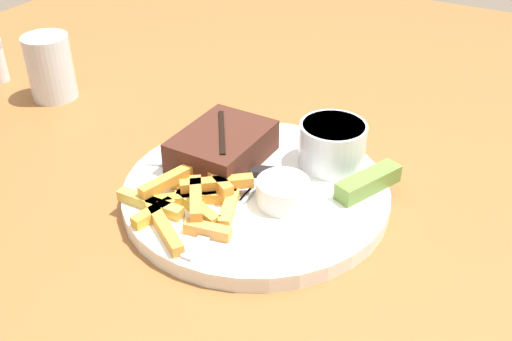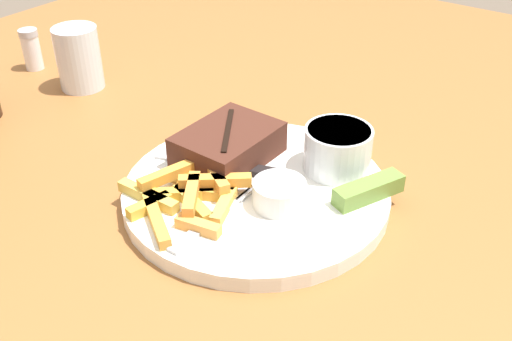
{
  "view_description": "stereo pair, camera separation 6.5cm",
  "coord_description": "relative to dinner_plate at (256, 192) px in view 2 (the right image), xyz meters",
  "views": [
    {
      "loc": [
        -0.47,
        -0.26,
        1.14
      ],
      "look_at": [
        0.0,
        0.0,
        0.78
      ],
      "focal_mm": 42.0,
      "sensor_mm": 36.0,
      "label": 1
    },
    {
      "loc": [
        -0.44,
        -0.32,
        1.14
      ],
      "look_at": [
        0.0,
        0.0,
        0.78
      ],
      "focal_mm": 42.0,
      "sensor_mm": 36.0,
      "label": 2
    }
  ],
  "objects": [
    {
      "name": "dinner_plate",
      "position": [
        0.0,
        0.0,
        0.0
      ],
      "size": [
        0.29,
        0.29,
        0.02
      ],
      "color": "white",
      "rests_on": "dining_table"
    },
    {
      "name": "pickle_spear",
      "position": [
        0.05,
        -0.11,
        0.02
      ],
      "size": [
        0.08,
        0.05,
        0.02
      ],
      "color": "olive",
      "rests_on": "dinner_plate"
    },
    {
      "name": "fork_utensil",
      "position": [
        -0.08,
        -0.0,
        0.01
      ],
      "size": [
        0.13,
        0.02,
        0.0
      ],
      "rotation": [
        0.0,
        0.0,
        6.31
      ],
      "color": "#B7B7BC",
      "rests_on": "dinner_plate"
    },
    {
      "name": "dipping_sauce_cup",
      "position": [
        -0.01,
        -0.04,
        0.02
      ],
      "size": [
        0.06,
        0.06,
        0.03
      ],
      "color": "silver",
      "rests_on": "dinner_plate"
    },
    {
      "name": "drinking_glass",
      "position": [
        0.08,
        0.38,
        0.04
      ],
      "size": [
        0.06,
        0.06,
        0.09
      ],
      "color": "silver",
      "rests_on": "dining_table"
    },
    {
      "name": "dining_table",
      "position": [
        0.0,
        0.0,
        -0.06
      ],
      "size": [
        1.59,
        1.51,
        0.74
      ],
      "color": "#935B2D",
      "rests_on": "ground_plane"
    },
    {
      "name": "coleslaw_cup",
      "position": [
        0.08,
        -0.05,
        0.04
      ],
      "size": [
        0.08,
        0.08,
        0.05
      ],
      "color": "white",
      "rests_on": "dinner_plate"
    },
    {
      "name": "salt_shaker",
      "position": [
        0.08,
        0.5,
        0.02
      ],
      "size": [
        0.03,
        0.03,
        0.07
      ],
      "color": "white",
      "rests_on": "dining_table"
    },
    {
      "name": "knife_utensil",
      "position": [
        0.01,
        0.04,
        0.01
      ],
      "size": [
        0.07,
        0.16,
        0.01
      ],
      "rotation": [
        0.0,
        0.0,
        1.89
      ],
      "color": "#B7B7BC",
      "rests_on": "dinner_plate"
    },
    {
      "name": "fries_pile",
      "position": [
        -0.07,
        0.04,
        0.02
      ],
      "size": [
        0.14,
        0.14,
        0.02
      ],
      "color": "gold",
      "rests_on": "dinner_plate"
    },
    {
      "name": "steak_portion",
      "position": [
        0.03,
        0.06,
        0.03
      ],
      "size": [
        0.12,
        0.09,
        0.04
      ],
      "color": "#472319",
      "rests_on": "dinner_plate"
    }
  ]
}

